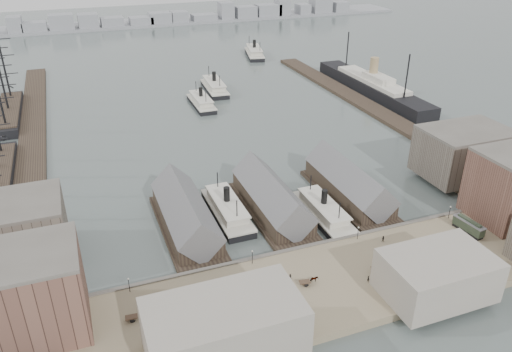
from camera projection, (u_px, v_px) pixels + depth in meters
name	position (u px, v px, depth m)	size (l,w,h in m)	color
ground	(295.00, 243.00, 135.40)	(900.00, 900.00, 0.00)	#4A5553
quay	(331.00, 284.00, 118.30)	(180.00, 30.00, 2.00)	#827357
seawall	(304.00, 250.00, 130.55)	(180.00, 1.20, 2.30)	#59544C
west_wharf	(32.00, 140.00, 196.82)	(10.00, 220.00, 1.60)	#2D231C
east_wharf	(366.00, 105.00, 234.55)	(10.00, 180.00, 1.60)	#2D231C
ferry_shed_west	(186.00, 215.00, 139.14)	(14.00, 42.00, 12.60)	#2D231C
ferry_shed_center	(272.00, 199.00, 147.34)	(14.00, 42.00, 12.60)	#2D231C
ferry_shed_east	(349.00, 184.00, 155.54)	(14.00, 42.00, 12.60)	#2D231C
warehouse_west_front	(0.00, 301.00, 98.32)	(32.00, 18.00, 18.00)	brown
warehouse_west_back	(11.00, 231.00, 124.20)	(26.00, 20.00, 14.00)	#60564C
warehouse_east_back	(464.00, 153.00, 165.01)	(28.00, 20.00, 15.00)	#60564C
street_bldg_center	(437.00, 275.00, 111.89)	(24.00, 16.00, 10.00)	gray
street_bldg_west	(224.00, 329.00, 95.66)	(30.00, 16.00, 12.00)	gray
lamp_post_far_w	(129.00, 282.00, 113.23)	(0.44, 0.44, 3.92)	black
lamp_post_near_w	(252.00, 254.00, 122.70)	(0.44, 0.44, 3.92)	black
lamp_post_near_e	(358.00, 231.00, 132.16)	(0.44, 0.44, 3.92)	black
lamp_post_far_e	(450.00, 210.00, 141.62)	(0.44, 0.44, 3.92)	black
far_shore	(123.00, 22.00, 411.09)	(500.00, 40.00, 15.72)	gray
ferry_docked_west	(227.00, 209.00, 146.58)	(8.53, 28.43, 10.15)	black
ferry_docked_east	(323.00, 211.00, 145.73)	(8.21, 27.35, 9.77)	black
ferry_open_near	(201.00, 102.00, 234.15)	(8.38, 27.18, 9.68)	black
ferry_open_mid	(214.00, 86.00, 254.76)	(11.06, 30.65, 10.75)	black
ferry_open_far	(254.00, 52.00, 320.57)	(16.18, 32.61, 11.18)	black
sailing_ship_mid	(9.00, 112.00, 220.19)	(9.52, 54.99, 39.13)	black
ocean_steamer	(372.00, 85.00, 251.69)	(12.31, 89.95, 17.99)	black
tram	(468.00, 227.00, 135.69)	(3.66, 9.76, 3.39)	black
horse_cart_left	(139.00, 315.00, 106.48)	(4.65, 1.72, 1.43)	black
horse_cart_center	(311.00, 280.00, 116.86)	(4.91, 1.82, 1.52)	black
horse_cart_right	(382.00, 266.00, 121.60)	(4.78, 2.41, 1.58)	black
pedestrian_0	(138.00, 307.00, 108.74)	(0.59, 0.43, 1.62)	black
pedestrian_1	(202.00, 322.00, 104.62)	(0.87, 0.68, 1.80)	black
pedestrian_2	(222.00, 286.00, 114.73)	(1.18, 0.68, 1.83)	black
pedestrian_3	(275.00, 299.00, 111.06)	(0.96, 0.40, 1.63)	black
pedestrian_4	(290.00, 277.00, 117.83)	(0.83, 0.54, 1.71)	black
pedestrian_5	(368.00, 279.00, 117.32)	(0.62, 0.45, 1.69)	black
pedestrian_6	(383.00, 239.00, 131.99)	(0.85, 0.66, 1.75)	black
pedestrian_7	(466.00, 250.00, 127.52)	(1.13, 0.65, 1.76)	black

